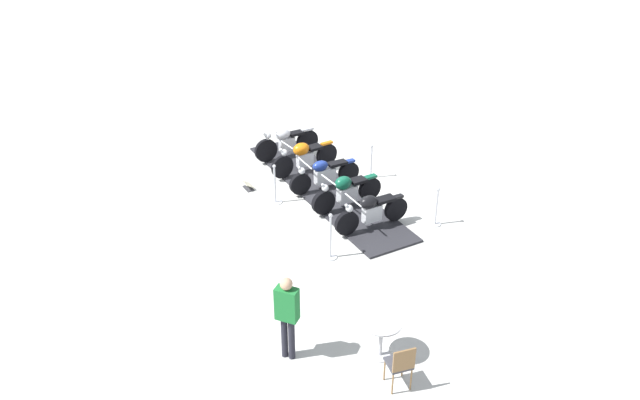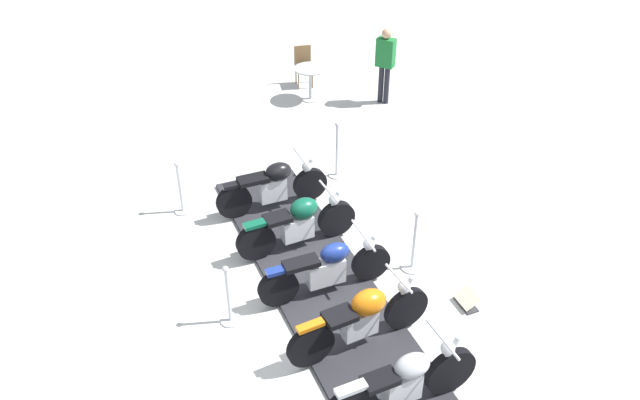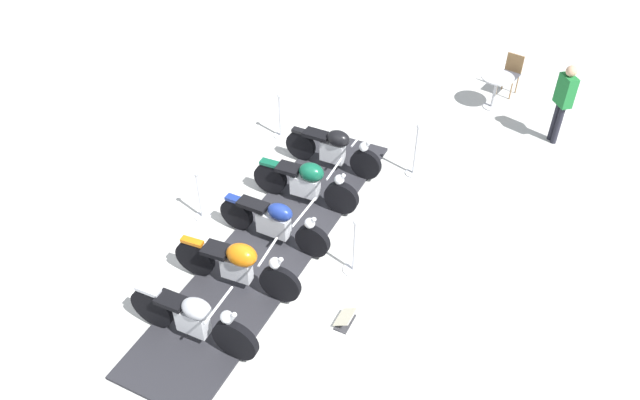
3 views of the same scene
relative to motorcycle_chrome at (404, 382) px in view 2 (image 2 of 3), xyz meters
name	(u,v)px [view 2 (image 2 of 3)]	position (x,y,z in m)	size (l,w,h in m)	color
ground_plane	(326,293)	(1.74, 1.55, -0.53)	(80.00, 80.00, 0.00)	silver
display_platform	(326,291)	(1.74, 1.55, -0.50)	(6.86, 1.50, 0.06)	#28282D
motorcycle_chrome	(404,382)	(0.00, 0.00, 0.00)	(1.51, 1.63, 1.03)	black
motorcycle_copper	(363,317)	(0.89, 0.75, 0.03)	(1.61, 1.59, 0.98)	black
motorcycle_navy	(327,268)	(1.76, 1.53, -0.04)	(1.45, 1.68, 0.90)	black
motorcycle_forest	(299,223)	(2.64, 2.29, -0.02)	(1.52, 1.59, 0.94)	black
motorcycle_black	(274,185)	(3.52, 3.05, -0.01)	(1.41, 1.61, 0.91)	black
stanchion_left_rear	(181,195)	(2.96, 4.59, -0.18)	(0.30, 0.30, 1.03)	silver
stanchion_right_mid	(413,251)	(2.72, 0.42, -0.20)	(0.35, 0.35, 1.11)	silver
stanchion_left_mid	(229,303)	(0.76, 2.67, -0.18)	(0.30, 0.30, 1.03)	silver
stanchion_right_rear	(337,158)	(4.92, 2.33, -0.14)	(0.31, 0.31, 1.15)	silver
info_placard	(466,302)	(2.14, -0.52, -0.46)	(0.43, 0.42, 0.22)	#333338
cafe_table	(310,76)	(7.82, 3.83, 0.05)	(0.73, 0.73, 0.78)	#B7B7BC
cafe_chair_near_table	(303,63)	(8.53, 4.25, 0.02)	(0.55, 0.55, 0.94)	olive
bystander_person	(385,59)	(8.19, 2.21, 0.52)	(0.29, 0.43, 1.75)	#23232D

